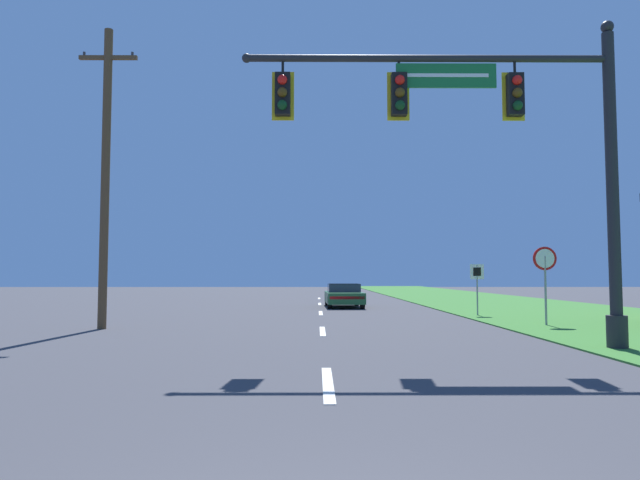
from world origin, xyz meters
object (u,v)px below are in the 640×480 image
car_ahead (344,295)px  route_sign_post (477,278)px  stop_sign (545,268)px  utility_pole_near (105,172)px  signal_mast (508,144)px

car_ahead → route_sign_post: (5.03, -6.57, 0.92)m
stop_sign → utility_pole_near: (-13.85, -0.90, 2.94)m
signal_mast → stop_sign: signal_mast is taller
signal_mast → route_sign_post: size_ratio=4.17×
car_ahead → signal_mast: bearing=-80.3°
route_sign_post → utility_pole_near: (-12.93, -5.44, 3.28)m
signal_mast → utility_pole_near: (-10.78, 4.89, 0.26)m
stop_sign → utility_pole_near: size_ratio=0.27×
car_ahead → stop_sign: (5.95, -11.11, 1.26)m
signal_mast → utility_pole_near: size_ratio=0.91×
route_sign_post → car_ahead: bearing=127.4°
route_sign_post → utility_pole_near: utility_pole_near is taller
car_ahead → stop_sign: bearing=-61.8°
car_ahead → stop_sign: size_ratio=1.73×
route_sign_post → utility_pole_near: bearing=-157.2°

